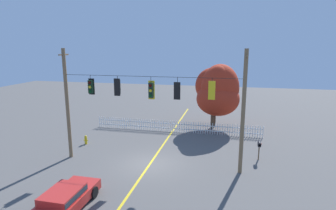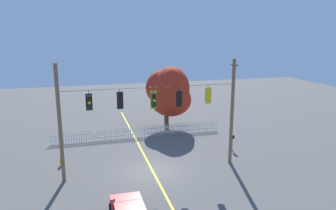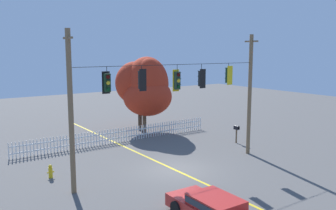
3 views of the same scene
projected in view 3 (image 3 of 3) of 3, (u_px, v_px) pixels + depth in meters
The scene contains 14 objects.
ground at pixel (175, 170), 21.53m from camera, with size 80.00×80.00×0.00m, color #565451.
lane_centerline_stripe at pixel (175, 170), 21.53m from camera, with size 0.16×36.00×0.01m, color gold.
signal_support_span at pixel (175, 101), 20.92m from camera, with size 12.52×1.10×7.99m.
traffic_signal_southbound_primary at pixel (107, 83), 18.38m from camera, with size 0.43×0.38×1.38m.
traffic_signal_westbound_side at pixel (142, 80), 19.48m from camera, with size 0.43×0.38×1.35m.
traffic_signal_northbound_primary at pixel (177, 80), 20.84m from camera, with size 0.43×0.38×1.54m.
traffic_signal_eastbound_side at pixel (201, 78), 21.82m from camera, with size 0.43×0.38×1.44m.
traffic_signal_northbound_secondary at pixel (229, 75), 23.04m from camera, with size 0.43×0.38×1.35m.
white_picket_fence at pixel (120, 135), 27.97m from camera, with size 16.02×0.06×1.09m.
autumn_maple_near_fence at pixel (147, 91), 31.20m from camera, with size 4.20×4.15×6.33m.
autumn_maple_mid at pixel (143, 83), 31.67m from camera, with size 4.40×4.08×6.43m.
parked_car at pixel (214, 209), 14.82m from camera, with size 1.95×4.44×1.15m.
fire_hydrant at pixel (51, 171), 20.12m from camera, with size 0.38×0.22×0.76m.
roadside_mailbox at pixel (237, 129), 27.60m from camera, with size 0.25×0.44×1.35m.
Camera 3 is at (-12.08, -16.83, 6.99)m, focal length 39.12 mm.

